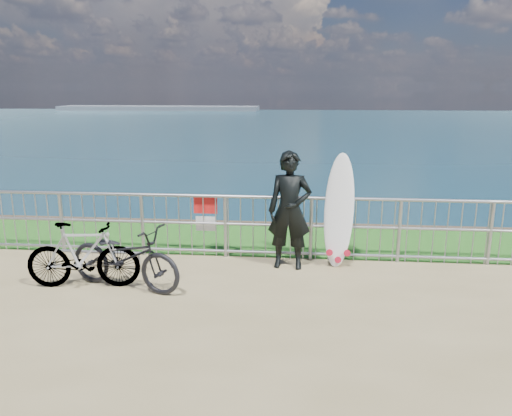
# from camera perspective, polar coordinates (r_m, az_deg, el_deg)

# --- Properties ---
(grass_strip) EXTENTS (120.00, 120.00, 0.00)m
(grass_strip) POSITION_cam_1_polar(r_m,az_deg,el_deg) (9.94, 0.36, -3.51)
(grass_strip) COLOR #1B5417
(grass_strip) RESTS_ON ground
(seascape) EXTENTS (260.00, 260.00, 5.00)m
(seascape) POSITION_cam_1_polar(r_m,az_deg,el_deg) (160.72, -10.91, 10.92)
(seascape) COLOR brown
(seascape) RESTS_ON ground
(railing) EXTENTS (10.06, 0.10, 1.13)m
(railing) POSITION_cam_1_polar(r_m,az_deg,el_deg) (8.73, -0.22, -2.05)
(railing) COLOR #919399
(railing) RESTS_ON ground
(surfer) EXTENTS (0.74, 0.51, 1.95)m
(surfer) POSITION_cam_1_polar(r_m,az_deg,el_deg) (8.18, 3.87, -0.29)
(surfer) COLOR black
(surfer) RESTS_ON ground
(surfboard) EXTENTS (0.58, 0.54, 1.90)m
(surfboard) POSITION_cam_1_polar(r_m,az_deg,el_deg) (8.44, 9.45, -0.72)
(surfboard) COLOR white
(surfboard) RESTS_ON ground
(bicycle_near) EXTENTS (1.98, 1.16, 0.99)m
(bicycle_near) POSITION_cam_1_polar(r_m,az_deg,el_deg) (7.69, -14.79, -5.41)
(bicycle_near) COLOR black
(bicycle_near) RESTS_ON ground
(bicycle_far) EXTENTS (1.73, 0.66, 1.01)m
(bicycle_far) POSITION_cam_1_polar(r_m,az_deg,el_deg) (7.89, -19.17, -5.11)
(bicycle_far) COLOR black
(bicycle_far) RESTS_ON ground
(bike_rack) EXTENTS (1.65, 0.05, 0.35)m
(bike_rack) POSITION_cam_1_polar(r_m,az_deg,el_deg) (8.61, -17.84, -5.02)
(bike_rack) COLOR #919399
(bike_rack) RESTS_ON ground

